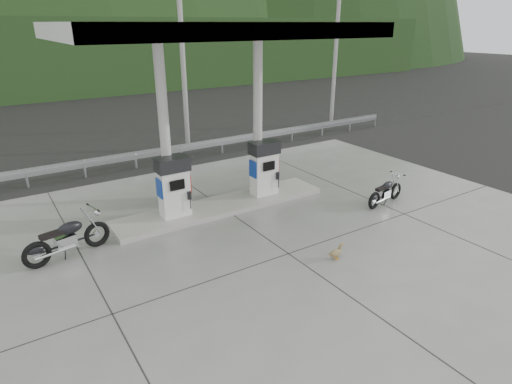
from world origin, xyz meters
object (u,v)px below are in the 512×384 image
motorcycle_left (67,239)px  duck (336,253)px  gas_pump_left (174,187)px  gas_pump_right (264,168)px  motorcycle_right (386,192)px

motorcycle_left → duck: (5.56, -3.80, -0.33)m
motorcycle_left → gas_pump_left: bearing=-2.5°
gas_pump_right → motorcycle_right: (3.03, -2.58, -0.65)m
gas_pump_left → duck: gas_pump_left is taller
duck → motorcycle_left: bearing=138.7°
gas_pump_left → gas_pump_right: 3.20m
gas_pump_right → motorcycle_left: gas_pump_right is taller
gas_pump_right → motorcycle_right: gas_pump_right is taller
gas_pump_left → gas_pump_right: size_ratio=1.00×
gas_pump_left → motorcycle_left: 3.23m
gas_pump_left → duck: bearing=-60.9°
gas_pump_left → motorcycle_right: 6.78m
motorcycle_right → duck: motorcycle_right is taller
motorcycle_right → duck: 4.21m
gas_pump_right → motorcycle_right: bearing=-40.4°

